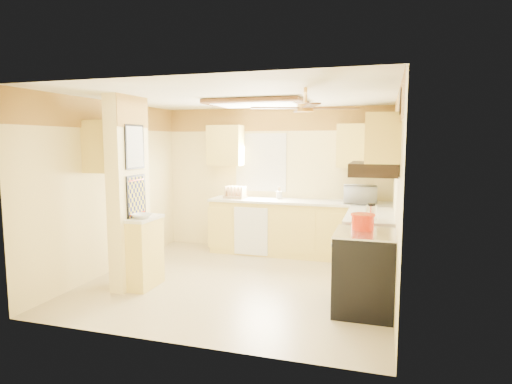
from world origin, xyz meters
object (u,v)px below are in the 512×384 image
(stove, at_px, (364,271))
(microwave, at_px, (360,194))
(kettle, at_px, (371,212))
(bowl, at_px, (142,216))
(dutch_oven, at_px, (363,222))

(stove, height_order, microwave, microwave)
(microwave, distance_m, kettle, 1.51)
(bowl, xyz_separation_m, kettle, (2.82, 0.72, 0.07))
(bowl, bearing_deg, stove, 1.89)
(stove, distance_m, microwave, 2.22)
(dutch_oven, distance_m, kettle, 0.51)
(microwave, xyz_separation_m, bowl, (-2.60, -2.21, -0.11))
(microwave, bearing_deg, kettle, 93.22)
(dutch_oven, height_order, kettle, kettle)
(stove, xyz_separation_m, microwave, (-0.18, 2.12, 0.62))
(stove, bearing_deg, microwave, 94.77)
(microwave, distance_m, bowl, 3.42)
(microwave, relative_size, dutch_oven, 1.89)
(stove, height_order, dutch_oven, dutch_oven)
(microwave, bearing_deg, stove, 89.67)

